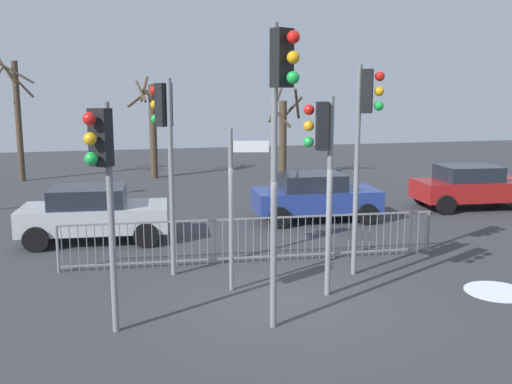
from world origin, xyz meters
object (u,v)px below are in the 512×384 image
at_px(traffic_light_foreground_right, 280,110).
at_px(traffic_light_mid_left, 322,152).
at_px(traffic_light_rear_left, 103,167).
at_px(bare_tree_left, 283,134).
at_px(car_red_mid, 471,186).
at_px(bare_tree_centre, 17,115).
at_px(direction_sign_post, 234,202).
at_px(traffic_light_rear_right, 165,133).
at_px(car_silver_far, 93,213).
at_px(traffic_light_mid_right, 365,123).
at_px(car_blue_trailing, 315,196).
at_px(bare_tree_right, 152,126).

distance_m(traffic_light_foreground_right, traffic_light_mid_left, 2.05).
height_order(traffic_light_rear_left, bare_tree_left, bare_tree_left).
relative_size(car_red_mid, bare_tree_centre, 0.70).
xyz_separation_m(direction_sign_post, bare_tree_centre, (-6.19, 16.14, 1.11)).
xyz_separation_m(traffic_light_rear_right, traffic_light_foreground_right, (1.49, -3.48, 0.56)).
height_order(traffic_light_foreground_right, bare_tree_centre, bare_tree_centre).
bearing_deg(traffic_light_mid_left, bare_tree_centre, 39.62).
height_order(direction_sign_post, car_silver_far, direction_sign_post).
xyz_separation_m(traffic_light_mid_right, car_blue_trailing, (0.88, 5.27, -2.54)).
bearing_deg(car_red_mid, direction_sign_post, -142.34).
relative_size(traffic_light_foreground_right, bare_tree_centre, 0.89).
bearing_deg(car_red_mid, car_silver_far, -168.31).
bearing_deg(bare_tree_left, bare_tree_centre, 170.53).
height_order(traffic_light_rear_right, traffic_light_mid_left, traffic_light_rear_right).
relative_size(car_silver_far, car_red_mid, 1.00).
height_order(traffic_light_rear_right, traffic_light_rear_left, traffic_light_rear_right).
distance_m(car_red_mid, bare_tree_centre, 18.86).
bearing_deg(direction_sign_post, traffic_light_rear_left, -134.51).
xyz_separation_m(car_blue_trailing, car_red_mid, (5.79, 0.43, 0.00)).
height_order(traffic_light_rear_left, car_silver_far, traffic_light_rear_left).
distance_m(traffic_light_rear_right, traffic_light_mid_right, 4.21).
xyz_separation_m(traffic_light_mid_right, bare_tree_centre, (-9.07, 15.87, -0.38)).
xyz_separation_m(direction_sign_post, bare_tree_left, (5.39, 14.21, 0.21)).
distance_m(traffic_light_rear_right, car_blue_trailing, 6.85).
xyz_separation_m(traffic_light_rear_left, traffic_light_mid_left, (4.01, 0.90, 0.05)).
relative_size(traffic_light_rear_left, bare_tree_centre, 0.67).
distance_m(traffic_light_foreground_right, bare_tree_left, 17.14).
bearing_deg(traffic_light_rear_left, bare_tree_right, -59.31).
distance_m(car_red_mid, bare_tree_right, 14.00).
distance_m(traffic_light_rear_right, traffic_light_mid_left, 3.46).
height_order(car_silver_far, car_red_mid, same).
height_order(traffic_light_rear_right, car_blue_trailing, traffic_light_rear_right).
bearing_deg(bare_tree_left, car_silver_far, -130.71).
bearing_deg(traffic_light_mid_left, traffic_light_rear_right, 67.54).
height_order(bare_tree_left, bare_tree_centre, bare_tree_centre).
bearing_deg(bare_tree_left, car_blue_trailing, -100.72).
height_order(car_blue_trailing, bare_tree_left, bare_tree_left).
distance_m(car_blue_trailing, bare_tree_right, 11.07).
xyz_separation_m(bare_tree_left, bare_tree_centre, (-11.59, 1.93, 0.90)).
xyz_separation_m(traffic_light_mid_right, car_silver_far, (-5.69, 4.39, -2.54)).
height_order(traffic_light_mid_right, traffic_light_mid_left, traffic_light_mid_right).
xyz_separation_m(car_blue_trailing, bare_tree_centre, (-9.95, 10.59, 2.16)).
relative_size(traffic_light_rear_left, bare_tree_left, 0.93).
bearing_deg(direction_sign_post, traffic_light_mid_left, -11.42).
bearing_deg(car_silver_far, traffic_light_rear_left, -80.95).
relative_size(car_blue_trailing, bare_tree_right, 0.85).
xyz_separation_m(traffic_light_rear_right, car_blue_trailing, (4.93, 4.14, -2.33)).
bearing_deg(traffic_light_foreground_right, car_silver_far, -91.75).
distance_m(traffic_light_rear_right, car_silver_far, 4.33).
distance_m(car_red_mid, bare_tree_left, 9.31).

